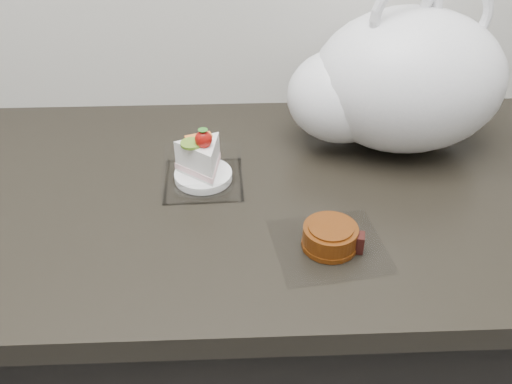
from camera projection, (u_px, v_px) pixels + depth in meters
name	position (u px, v px, depth m)	size (l,w,h in m)	color
counter	(214.00, 358.00, 1.23)	(2.04, 0.64, 0.90)	black
cake_tray	(203.00, 167.00, 0.97)	(0.14, 0.14, 0.11)	white
mooncake_wrap	(331.00, 239.00, 0.83)	(0.18, 0.17, 0.04)	white
plastic_bag	(395.00, 82.00, 1.01)	(0.42, 0.33, 0.32)	white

